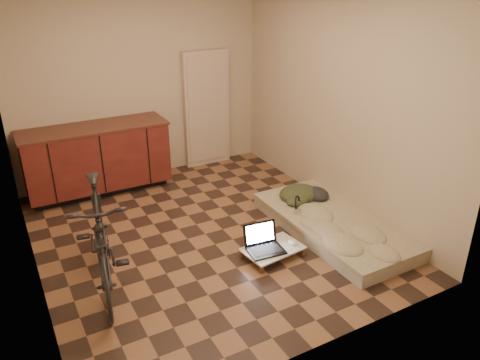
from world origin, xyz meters
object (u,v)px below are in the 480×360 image
bicycle (100,232)px  futon (333,225)px  lap_desk (273,249)px  laptop (264,245)px

bicycle → futon: size_ratio=0.87×
futon → lap_desk: (-0.88, -0.10, 0.00)m
bicycle → lap_desk: 1.73m
bicycle → futon: (2.50, -0.28, -0.47)m
bicycle → lap_desk: bearing=-2.8°
lap_desk → futon: bearing=-0.3°
futon → laptop: bearing=-176.1°
futon → lap_desk: futon is taller
futon → lap_desk: size_ratio=3.05×
bicycle → laptop: size_ratio=4.35×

